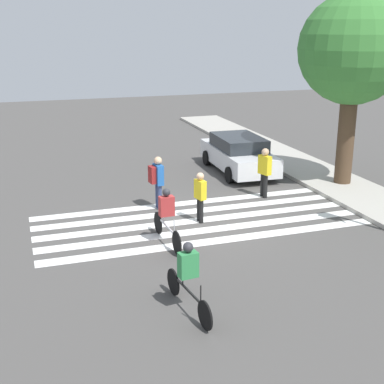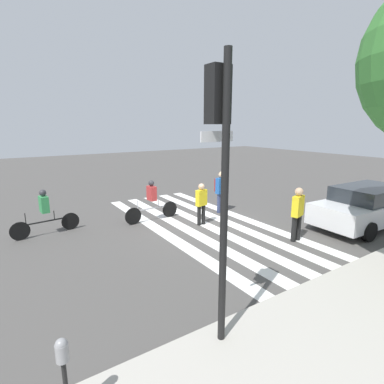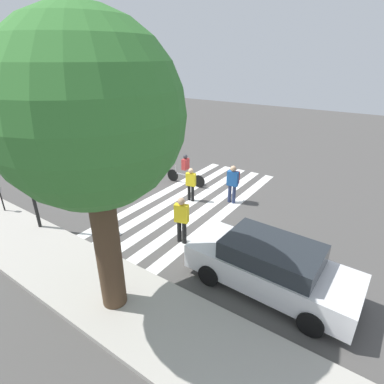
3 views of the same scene
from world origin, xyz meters
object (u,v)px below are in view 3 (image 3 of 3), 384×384
at_px(street_tree, 90,118).
at_px(pedestrian_child_with_backpack, 233,181).
at_px(traffic_light, 24,145).
at_px(pedestrian_adult_yellow_jacket, 191,183).
at_px(car_parked_dark_suv, 270,266).
at_px(cyclist_mid_street, 140,154).
at_px(pedestrian_adult_blue_shirt, 182,218).
at_px(cyclist_far_lane, 185,168).
at_px(parking_meter, 0,193).

relative_size(street_tree, pedestrian_child_with_backpack, 3.96).
bearing_deg(street_tree, traffic_light, -12.30).
relative_size(pedestrian_adult_yellow_jacket, pedestrian_child_with_backpack, 0.89).
bearing_deg(car_parked_dark_suv, cyclist_mid_street, -26.32).
bearing_deg(traffic_light, pedestrian_adult_yellow_jacket, -122.31).
xyz_separation_m(pedestrian_adult_blue_shirt, pedestrian_adult_yellow_jacket, (1.66, -2.97, -0.10)).
bearing_deg(cyclist_mid_street, car_parked_dark_suv, 144.90).
bearing_deg(cyclist_far_lane, street_tree, 109.86).
bearing_deg(traffic_light, street_tree, 167.70).
xyz_separation_m(parking_meter, cyclist_far_lane, (-4.44, -6.91, -0.09)).
height_order(traffic_light, pedestrian_child_with_backpack, traffic_light).
distance_m(pedestrian_adult_blue_shirt, pedestrian_child_with_backpack, 3.89).
bearing_deg(pedestrian_adult_yellow_jacket, parking_meter, 31.65).
distance_m(pedestrian_child_with_backpack, car_parked_dark_suv, 5.55).
relative_size(traffic_light, parking_meter, 3.70).
height_order(traffic_light, car_parked_dark_suv, traffic_light).
distance_m(pedestrian_child_with_backpack, cyclist_far_lane, 3.02).
height_order(parking_meter, street_tree, street_tree).
bearing_deg(cyclist_far_lane, cyclist_mid_street, -11.95).
bearing_deg(pedestrian_adult_yellow_jacket, street_tree, 95.31).
xyz_separation_m(traffic_light, pedestrian_adult_yellow_jacket, (-3.31, -5.23, -2.42)).
distance_m(traffic_light, parking_meter, 3.42).
height_order(cyclist_far_lane, car_parked_dark_suv, cyclist_far_lane).
height_order(street_tree, cyclist_mid_street, street_tree).
distance_m(traffic_light, pedestrian_adult_blue_shirt, 5.93).
xyz_separation_m(traffic_light, pedestrian_adult_blue_shirt, (-4.97, -2.27, -2.32)).
bearing_deg(pedestrian_child_with_backpack, parking_meter, 34.99).
height_order(parking_meter, pedestrian_adult_blue_shirt, pedestrian_adult_blue_shirt).
xyz_separation_m(traffic_light, car_parked_dark_suv, (-8.37, -1.79, -2.54)).
distance_m(street_tree, cyclist_far_lane, 9.42).
height_order(street_tree, car_parked_dark_suv, street_tree).
distance_m(traffic_light, cyclist_far_lane, 7.38).
bearing_deg(pedestrian_child_with_backpack, traffic_light, 45.42).
height_order(pedestrian_child_with_backpack, cyclist_mid_street, pedestrian_child_with_backpack).
distance_m(parking_meter, cyclist_mid_street, 7.53).
distance_m(traffic_light, pedestrian_adult_yellow_jacket, 6.65).
bearing_deg(pedestrian_adult_yellow_jacket, pedestrian_child_with_backpack, -162.41).
height_order(pedestrian_adult_yellow_jacket, cyclist_far_lane, cyclist_far_lane).
distance_m(street_tree, car_parked_dark_suv, 5.98).
bearing_deg(cyclist_far_lane, pedestrian_adult_blue_shirt, 121.19).
bearing_deg(parking_meter, pedestrian_child_with_backpack, -139.23).
xyz_separation_m(street_tree, pedestrian_adult_yellow_jacket, (1.96, -6.38, -4.06)).
distance_m(parking_meter, car_parked_dark_suv, 11.03).
bearing_deg(pedestrian_adult_blue_shirt, street_tree, 78.84).
distance_m(street_tree, pedestrian_child_with_backpack, 8.29).
bearing_deg(parking_meter, car_parked_dark_suv, -169.39).
bearing_deg(car_parked_dark_suv, parking_meter, 12.73).
height_order(street_tree, pedestrian_child_with_backpack, street_tree).
xyz_separation_m(street_tree, cyclist_mid_street, (6.98, -8.40, -4.09)).
xyz_separation_m(pedestrian_adult_blue_shirt, cyclist_mid_street, (6.68, -4.99, -0.13)).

